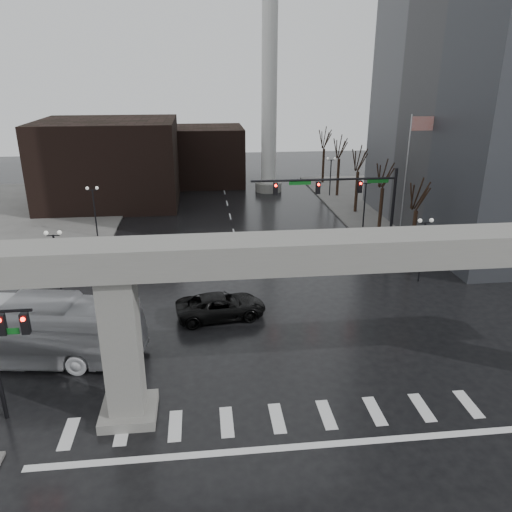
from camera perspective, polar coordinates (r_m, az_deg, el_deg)
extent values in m
plane|color=black|center=(25.74, 2.07, -16.66)|extent=(160.00, 160.00, 0.00)
cube|color=slate|center=(65.24, 20.45, 5.51)|extent=(28.00, 36.00, 0.15)
cube|color=gray|center=(21.86, 2.34, 0.30)|extent=(48.00, 2.20, 1.40)
cube|color=gray|center=(23.81, -15.00, -10.25)|extent=(1.60, 1.60, 7.30)
cube|color=gray|center=(25.68, -14.28, -16.80)|extent=(2.60, 2.60, 0.50)
cube|color=black|center=(64.07, -16.33, 10.25)|extent=(16.00, 14.00, 10.00)
cube|color=black|center=(73.19, -5.54, 11.36)|extent=(10.00, 10.00, 8.00)
cylinder|color=silver|center=(66.89, 1.55, 20.06)|extent=(2.00, 2.00, 30.00)
cylinder|color=gray|center=(68.54, 1.43, 7.93)|extent=(3.60, 3.60, 1.20)
cylinder|color=black|center=(43.76, 15.29, 4.49)|extent=(0.24, 0.24, 8.00)
cylinder|color=black|center=(41.17, 7.82, 8.64)|extent=(12.00, 0.18, 0.18)
cube|color=black|center=(42.13, 11.78, 7.77)|extent=(0.35, 0.30, 1.00)
cube|color=black|center=(41.19, 7.10, 7.75)|extent=(0.35, 0.30, 1.00)
cube|color=black|center=(40.53, 2.24, 7.69)|extent=(0.35, 0.30, 1.00)
sphere|color=#FF0C05|center=(41.90, 11.88, 8.11)|extent=(0.20, 0.20, 0.20)
cube|color=#0D5B19|center=(42.53, 13.77, 8.35)|extent=(1.80, 0.05, 0.35)
cube|color=#0D5B19|center=(40.77, 5.05, 8.35)|extent=(1.80, 0.05, 0.35)
cylinder|color=black|center=(24.58, -26.43, -5.66)|extent=(2.00, 0.14, 0.14)
cube|color=black|center=(24.99, -27.06, -7.01)|extent=(0.35, 0.30, 1.00)
cube|color=black|center=(24.65, -24.88, -7.01)|extent=(0.35, 0.30, 1.00)
cube|color=#0D5B19|center=(25.18, -27.15, -7.71)|extent=(1.60, 0.05, 0.30)
cylinder|color=silver|center=(46.99, 16.65, 7.95)|extent=(0.12, 0.12, 12.00)
cube|color=red|center=(46.61, 18.48, 14.17)|extent=(2.00, 0.03, 1.20)
cylinder|color=black|center=(40.31, 18.42, 0.40)|extent=(0.14, 0.14, 4.80)
cube|color=black|center=(39.61, 18.80, 3.59)|extent=(0.90, 0.06, 0.06)
sphere|color=silver|center=(39.37, 18.23, 3.86)|extent=(0.32, 0.32, 0.32)
sphere|color=silver|center=(39.75, 19.42, 3.88)|extent=(0.32, 0.32, 0.32)
cylinder|color=black|center=(52.73, 12.29, 5.62)|extent=(0.14, 0.14, 4.80)
cube|color=black|center=(52.19, 12.48, 8.11)|extent=(0.90, 0.06, 0.06)
sphere|color=silver|center=(52.01, 12.02, 8.33)|extent=(0.32, 0.32, 0.32)
sphere|color=silver|center=(52.30, 12.97, 8.32)|extent=(0.32, 0.32, 0.32)
cylinder|color=black|center=(65.78, 8.49, 8.78)|extent=(0.14, 0.14, 4.80)
cube|color=black|center=(65.35, 8.60, 10.80)|extent=(0.90, 0.06, 0.06)
sphere|color=silver|center=(65.21, 8.22, 10.97)|extent=(0.32, 0.32, 0.32)
sphere|color=silver|center=(65.44, 9.00, 10.97)|extent=(0.32, 0.32, 0.32)
cylinder|color=black|center=(38.12, -21.70, -1.17)|extent=(0.14, 0.14, 4.80)
cube|color=black|center=(37.37, -22.17, 2.18)|extent=(0.90, 0.06, 0.06)
sphere|color=silver|center=(37.44, -22.87, 2.43)|extent=(0.32, 0.32, 0.32)
sphere|color=silver|center=(37.20, -21.54, 2.50)|extent=(0.32, 0.32, 0.32)
cylinder|color=black|center=(51.07, -17.92, 4.60)|extent=(0.14, 0.14, 4.80)
cube|color=black|center=(50.52, -18.21, 7.16)|extent=(0.90, 0.06, 0.06)
sphere|color=silver|center=(50.57, -18.74, 7.35)|extent=(0.32, 0.32, 0.32)
sphere|color=silver|center=(50.39, -17.73, 7.42)|extent=(0.32, 0.32, 0.32)
cylinder|color=black|center=(64.46, -15.66, 8.01)|extent=(0.14, 0.14, 4.80)
cube|color=black|center=(64.03, -15.86, 10.06)|extent=(0.90, 0.06, 0.06)
sphere|color=silver|center=(64.07, -16.28, 10.21)|extent=(0.32, 0.32, 0.32)
sphere|color=silver|center=(63.92, -15.48, 10.26)|extent=(0.32, 0.32, 0.32)
cylinder|color=black|center=(44.19, 17.50, 2.07)|extent=(0.34, 0.34, 4.55)
cylinder|color=black|center=(43.21, 18.03, 6.77)|extent=(0.12, 1.52, 2.98)
cylinder|color=black|center=(43.69, 18.47, 6.55)|extent=(0.83, 1.14, 2.51)
cylinder|color=black|center=(51.26, 14.04, 4.96)|extent=(0.34, 0.34, 4.66)
cylinder|color=black|center=(50.41, 14.41, 9.15)|extent=(0.12, 1.55, 3.05)
cylinder|color=black|center=(50.86, 14.82, 8.94)|extent=(0.85, 1.16, 2.57)
cylinder|color=black|center=(58.57, 11.40, 7.13)|extent=(0.34, 0.34, 4.76)
cylinder|color=black|center=(57.82, 11.68, 10.90)|extent=(0.12, 1.59, 3.11)
cylinder|color=black|center=(58.24, 12.06, 10.70)|extent=(0.86, 1.18, 2.62)
cylinder|color=black|center=(66.04, 9.34, 8.81)|extent=(0.34, 0.34, 4.87)
cylinder|color=black|center=(65.36, 9.54, 12.24)|extent=(0.12, 1.62, 3.18)
cylinder|color=black|center=(65.77, 9.90, 12.05)|extent=(0.88, 1.20, 2.68)
cylinder|color=black|center=(73.62, 7.69, 10.13)|extent=(0.34, 0.34, 4.97)
cylinder|color=black|center=(73.01, 7.84, 13.28)|extent=(0.12, 1.65, 3.25)
cylinder|color=black|center=(73.40, 8.17, 13.10)|extent=(0.89, 1.23, 2.74)
imported|color=black|center=(33.36, -4.02, -5.73)|extent=(6.25, 3.52, 1.65)
imported|color=#B5B6BB|center=(31.16, -25.30, -7.62)|extent=(13.91, 5.34, 3.78)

